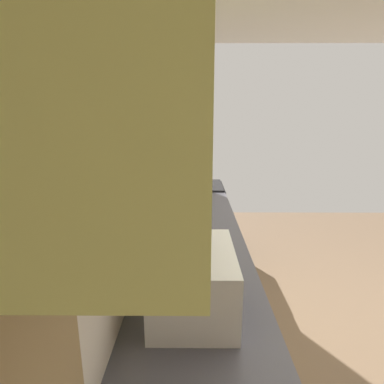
{
  "coord_description": "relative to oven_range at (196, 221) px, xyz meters",
  "views": [
    {
      "loc": [
        -1.91,
        1.38,
        1.76
      ],
      "look_at": [
        -0.3,
        1.39,
        1.35
      ],
      "focal_mm": 28.53,
      "sensor_mm": 36.0,
      "label": 1
    }
  ],
  "objects": [
    {
      "name": "upper_cabinets",
      "position": [
        -2.08,
        0.17,
        1.46
      ],
      "size": [
        2.59,
        0.31,
        0.68
      ],
      "color": "#E5E87A"
    },
    {
      "name": "counter_run",
      "position": [
        -2.08,
        0.01,
        -0.01
      ],
      "size": [
        3.53,
        0.66,
        0.91
      ],
      "color": "#ECDF7B",
      "rests_on": "ground_plane"
    },
    {
      "name": "bowl",
      "position": [
        -0.91,
        -0.04,
        0.47
      ],
      "size": [
        0.15,
        0.15,
        0.06
      ],
      "color": "#4C8CBF",
      "rests_on": "counter_run"
    },
    {
      "name": "wall_back",
      "position": [
        -1.68,
        0.39,
        0.84
      ],
      "size": [
        4.44,
        0.12,
        2.61
      ],
      "primitive_type": "cube",
      "color": "beige",
      "rests_on": "ground_plane"
    },
    {
      "name": "oven_range",
      "position": [
        0.0,
        0.0,
        0.0
      ],
      "size": [
        0.64,
        0.67,
        1.09
      ],
      "color": "black",
      "rests_on": "ground_plane"
    },
    {
      "name": "ground_plane",
      "position": [
        -1.68,
        -1.35,
        -0.47
      ],
      "size": [
        6.91,
        6.91,
        0.0
      ],
      "primitive_type": "plane",
      "color": "brown"
    },
    {
      "name": "microwave",
      "position": [
        -2.4,
        0.03,
        0.58
      ],
      "size": [
        0.49,
        0.36,
        0.28
      ],
      "color": "white",
      "rests_on": "counter_run"
    }
  ]
}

